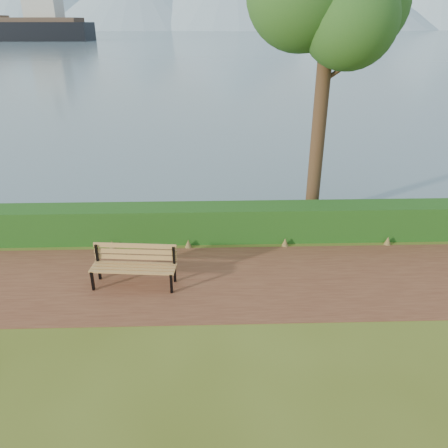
{
  "coord_description": "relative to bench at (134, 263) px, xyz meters",
  "views": [
    {
      "loc": [
        -0.45,
        -8.72,
        5.7
      ],
      "look_at": [
        -0.13,
        1.2,
        1.1
      ],
      "focal_mm": 35.0,
      "sensor_mm": 36.0,
      "label": 1
    }
  ],
  "objects": [
    {
      "name": "hedge",
      "position": [
        2.27,
        2.36,
        -0.07
      ],
      "size": [
        32.0,
        0.85,
        1.0
      ],
      "primitive_type": "cube",
      "color": "#184313",
      "rests_on": "ground"
    },
    {
      "name": "path",
      "position": [
        2.27,
        0.06,
        -0.57
      ],
      "size": [
        40.0,
        3.4,
        0.01
      ],
      "primitive_type": "cube",
      "color": "#5C2E1F",
      "rests_on": "ground"
    },
    {
      "name": "water",
      "position": [
        2.27,
        259.76,
        -0.57
      ],
      "size": [
        700.0,
        510.0,
        0.0
      ],
      "primitive_type": "cube",
      "color": "#44586D",
      "rests_on": "ground"
    },
    {
      "name": "bench",
      "position": [
        0.0,
        0.0,
        0.0
      ],
      "size": [
        2.02,
        0.76,
        0.99
      ],
      "rotation": [
        0.0,
        0.0,
        -0.09
      ],
      "color": "black",
      "rests_on": "ground"
    },
    {
      "name": "ground",
      "position": [
        2.27,
        -0.24,
        -0.57
      ],
      "size": [
        140.0,
        140.0,
        0.0
      ],
      "primitive_type": "plane",
      "color": "#4A5518",
      "rests_on": "ground"
    }
  ]
}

